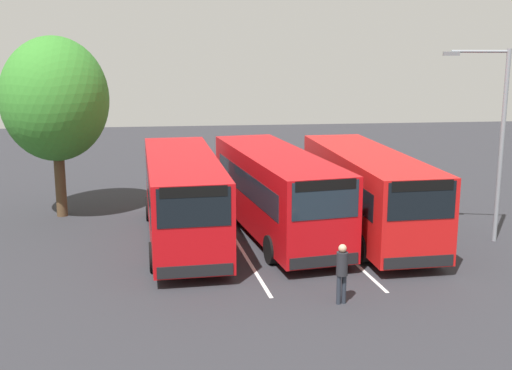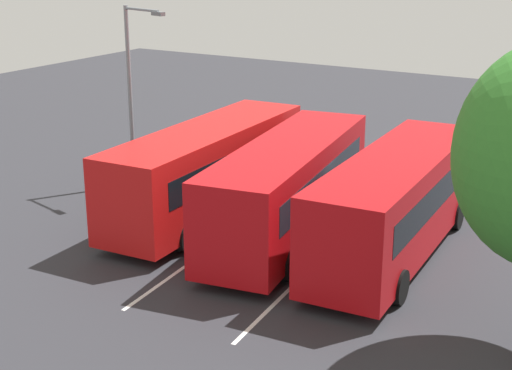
% 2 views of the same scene
% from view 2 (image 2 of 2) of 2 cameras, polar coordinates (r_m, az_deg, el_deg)
% --- Properties ---
extents(ground_plane, '(65.88, 65.88, 0.00)m').
position_cam_2_polar(ground_plane, '(24.92, 1.94, -4.02)').
color(ground_plane, '#2B2B30').
extents(bus_far_left, '(9.94, 3.05, 3.13)m').
position_cam_2_polar(bus_far_left, '(23.52, 10.34, -1.19)').
color(bus_far_left, '#B70C11').
rests_on(bus_far_left, ground).
extents(bus_center_left, '(10.06, 3.97, 3.13)m').
position_cam_2_polar(bus_center_left, '(24.56, 2.41, -0.09)').
color(bus_center_left, '#B70C11').
rests_on(bus_center_left, ground).
extents(bus_center_right, '(9.92, 2.98, 3.13)m').
position_cam_2_polar(bus_center_right, '(26.56, -3.60, 1.27)').
color(bus_center_right, red).
rests_on(bus_center_right, ground).
extents(pedestrian, '(0.39, 0.39, 1.73)m').
position_cam_2_polar(pedestrian, '(30.99, 7.19, 2.23)').
color(pedestrian, '#232833').
rests_on(pedestrian, ground).
extents(street_lamp, '(0.73, 2.25, 6.92)m').
position_cam_2_polar(street_lamp, '(29.54, -9.07, 7.33)').
color(street_lamp, gray).
rests_on(street_lamp, ground).
extents(lane_stripe_outer_left, '(13.04, 1.34, 0.01)m').
position_cam_2_polar(lane_stripe_outer_left, '(24.20, 5.48, -4.78)').
color(lane_stripe_outer_left, silver).
rests_on(lane_stripe_outer_left, ground).
extents(lane_stripe_inner_left, '(13.04, 1.34, 0.01)m').
position_cam_2_polar(lane_stripe_inner_left, '(25.73, -1.38, -3.28)').
color(lane_stripe_inner_left, silver).
rests_on(lane_stripe_inner_left, ground).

